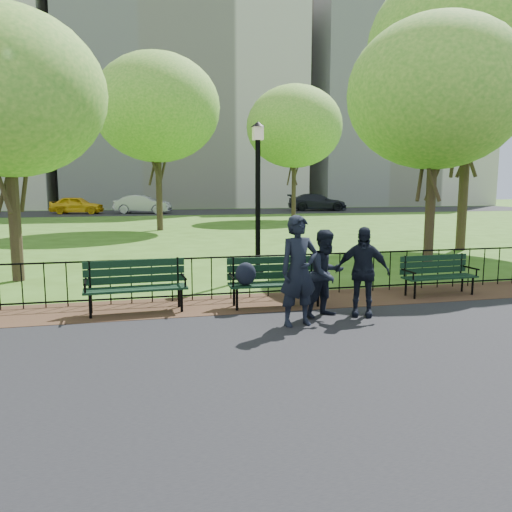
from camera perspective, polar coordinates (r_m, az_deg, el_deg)
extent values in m
plane|color=#355817|center=(8.77, 5.96, -7.45)|extent=(120.00, 120.00, 0.00)
cube|color=black|center=(5.85, 17.26, -15.91)|extent=(60.00, 9.20, 0.01)
cube|color=#372616|center=(10.15, 3.21, -5.17)|extent=(60.00, 1.60, 0.01)
cube|color=black|center=(43.14, -9.35, 4.97)|extent=(70.00, 9.00, 0.01)
cylinder|color=black|center=(10.47, 2.48, 0.06)|extent=(24.00, 0.04, 0.04)
cylinder|color=black|center=(10.60, 2.46, -4.01)|extent=(24.00, 0.04, 0.04)
cylinder|color=black|center=(10.54, 2.47, -2.25)|extent=(0.02, 0.02, 0.90)
cube|color=beige|center=(57.59, -8.51, 20.80)|extent=(24.00, 15.00, 30.00)
cube|color=beige|center=(63.68, 14.64, 16.66)|extent=(20.00, 15.00, 24.00)
cube|color=black|center=(9.62, 2.30, -3.22)|extent=(1.84, 0.55, 0.04)
cube|color=black|center=(9.81, 1.95, -0.91)|extent=(1.83, 0.10, 0.46)
cylinder|color=black|center=(9.34, -2.20, -4.99)|extent=(0.05, 0.05, 0.46)
cylinder|color=black|center=(9.71, 7.10, -4.55)|extent=(0.05, 0.05, 0.46)
cylinder|color=black|center=(9.70, -2.53, -4.51)|extent=(0.05, 0.05, 0.46)
cylinder|color=black|center=(10.05, 6.45, -4.10)|extent=(0.05, 0.05, 0.46)
cylinder|color=black|center=(9.43, -2.81, -2.33)|extent=(0.06, 0.57, 0.04)
cylinder|color=black|center=(9.82, 7.21, -1.96)|extent=(0.06, 0.57, 0.04)
ellipsoid|color=black|center=(9.36, -1.19, -2.06)|extent=(0.40, 0.29, 0.43)
cube|color=black|center=(9.40, -13.55, -3.67)|extent=(1.88, 0.61, 0.04)
cube|color=black|center=(9.60, -13.71, -1.28)|extent=(1.85, 0.15, 0.46)
cylinder|color=black|center=(9.26, -18.42, -5.51)|extent=(0.05, 0.05, 0.46)
cylinder|color=black|center=(9.34, -8.50, -5.06)|extent=(0.05, 0.05, 0.46)
cylinder|color=black|center=(9.62, -18.36, -5.00)|extent=(0.05, 0.05, 0.46)
cylinder|color=black|center=(9.70, -8.81, -4.57)|extent=(0.05, 0.05, 0.46)
cylinder|color=black|center=(9.36, -18.94, -2.78)|extent=(0.08, 0.58, 0.04)
cylinder|color=black|center=(9.45, -8.28, -2.32)|extent=(0.08, 0.58, 0.04)
cube|color=black|center=(11.27, 20.27, -2.28)|extent=(1.66, 0.53, 0.04)
cube|color=black|center=(11.41, 19.64, -0.53)|extent=(1.63, 0.13, 0.41)
cylinder|color=black|center=(10.78, 17.70, -3.73)|extent=(0.05, 0.05, 0.41)
cylinder|color=black|center=(11.62, 23.51, -3.18)|extent=(0.05, 0.05, 0.41)
cylinder|color=black|center=(11.04, 16.75, -3.41)|extent=(0.05, 0.05, 0.41)
cylinder|color=black|center=(11.87, 22.50, -2.90)|extent=(0.05, 0.05, 0.41)
cylinder|color=black|center=(10.81, 17.02, -1.68)|extent=(0.07, 0.51, 0.04)
cylinder|color=black|center=(11.72, 23.34, -1.25)|extent=(0.07, 0.51, 0.04)
cylinder|color=black|center=(12.70, 0.21, -2.10)|extent=(0.31, 0.31, 0.17)
cylinder|color=black|center=(12.52, 0.21, 5.38)|extent=(0.13, 0.13, 3.49)
cube|color=beige|center=(12.56, 0.22, 13.85)|extent=(0.24, 0.24, 0.33)
cone|color=black|center=(12.58, 0.22, 14.84)|extent=(0.35, 0.35, 0.13)
cylinder|color=#2D2116|center=(13.48, -25.83, 3.19)|extent=(0.28, 0.28, 2.75)
ellipsoid|color=#418E2A|center=(13.61, -26.67, 16.33)|extent=(4.63, 4.63, 3.93)
cylinder|color=#2D2116|center=(15.78, 19.27, 4.69)|extent=(0.30, 0.30, 3.04)
ellipsoid|color=#418E2A|center=(15.97, 19.88, 17.09)|extent=(5.12, 5.12, 4.35)
cylinder|color=#2D2116|center=(19.40, 22.61, 6.87)|extent=(0.34, 0.34, 4.24)
ellipsoid|color=#418E2A|center=(19.93, 23.42, 20.79)|extent=(7.14, 7.14, 6.07)
cylinder|color=#2D2116|center=(26.22, -11.01, 7.01)|extent=(0.32, 0.32, 3.77)
ellipsoid|color=#418E2A|center=(26.49, -11.27, 16.27)|extent=(6.34, 6.34, 5.39)
cylinder|color=#2D2116|center=(33.69, 4.33, 7.35)|extent=(0.29, 0.29, 3.74)
ellipsoid|color=#418E2A|center=(33.90, 4.41, 14.53)|extent=(6.31, 6.31, 5.36)
imported|color=black|center=(8.30, 4.90, -1.71)|extent=(0.73, 0.54, 1.85)
imported|color=black|center=(8.93, 8.04, -1.99)|extent=(0.85, 0.65, 1.56)
imported|color=black|center=(9.10, 12.05, -1.74)|extent=(1.02, 0.75, 1.61)
imported|color=yellow|center=(42.53, -19.78, 5.51)|extent=(4.36, 2.42, 1.40)
imported|color=#999BA0|center=(41.51, -12.80, 5.78)|extent=(4.75, 2.71, 1.48)
imported|color=black|center=(45.12, 7.01, 6.12)|extent=(5.50, 2.96, 1.51)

